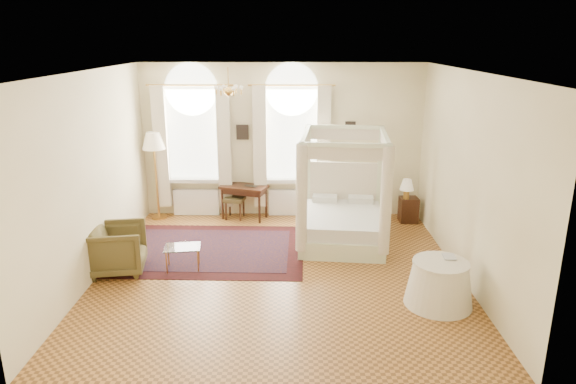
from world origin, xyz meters
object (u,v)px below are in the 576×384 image
Objects in this scene: canopy_bed at (342,218)px; stool at (235,201)px; armchair at (117,249)px; side_table at (439,283)px; nightstand at (408,210)px; writing_desk at (244,190)px; floor_lamp at (154,145)px; coffee_table at (182,249)px.

canopy_bed is 4.42× the size of stool.
side_table is (5.08, -1.07, -0.08)m from armchair.
nightstand is at bearing -2.88° from stool.
writing_desk is at bearing 145.72° from canopy_bed.
canopy_bed is at bearing -19.36° from floor_lamp.
armchair reaches higher than stool.
armchair is at bearing -174.47° from coffee_table.
writing_desk reaches higher than side_table.
nightstand is 4.95m from coffee_table.
writing_desk is 1.10× the size of side_table.
armchair reaches higher than writing_desk.
side_table is at bearing -95.17° from nightstand.
canopy_bed is 2.59m from stool.
canopy_bed is 3.96× the size of nightstand.
nightstand is 0.54× the size of side_table.
floor_lamp reaches higher than armchair.
coffee_table is (-0.81, -2.58, -0.26)m from writing_desk.
floor_lamp is at bearing -9.36° from armchair.
nightstand is 3.74m from stool.
nightstand is (1.52, 1.17, -0.21)m from canopy_bed.
armchair is at bearing -121.85° from stool.
nightstand reaches higher than stool.
armchair is (-1.88, -2.69, -0.22)m from writing_desk.
coffee_table is at bearing -67.59° from floor_lamp.
writing_desk is at bearing -0.00° from floor_lamp.
canopy_bed reaches higher than side_table.
writing_desk reaches higher than nightstand.
canopy_bed is 3.07m from coffee_table.
stool is (-2.21, 1.36, -0.08)m from canopy_bed.
armchair is (-5.40, -2.50, 0.14)m from nightstand.
canopy_bed is 2.36× the size of armchair.
writing_desk is at bearing 0.00° from stool.
writing_desk is 3.29m from armchair.
floor_lamp is at bearing 143.54° from side_table.
stool is at bearing -180.00° from writing_desk.
side_table is (3.41, -3.75, -0.07)m from stool.
canopy_bed is at bearing -34.28° from writing_desk.
writing_desk is at bearing -44.31° from armchair.
canopy_bed is 3.28× the size of coffee_table.
stool is 3.16m from armchair.
side_table reaches higher than coffee_table.
stool is at bearing 132.25° from side_table.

